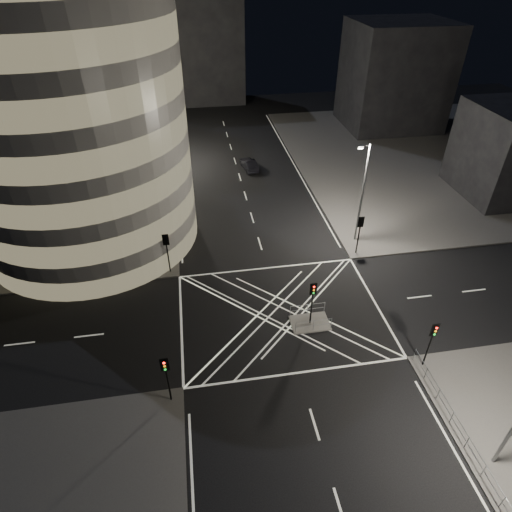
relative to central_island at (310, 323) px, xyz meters
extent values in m
plane|color=black|center=(-2.00, 1.50, -0.07)|extent=(120.00, 120.00, 0.00)
cube|color=#504E4B|center=(-31.00, 28.50, 0.00)|extent=(42.00, 42.00, 0.15)
cube|color=#504E4B|center=(27.00, 28.50, 0.00)|extent=(42.00, 42.00, 0.15)
cube|color=slate|center=(0.00, 0.00, 0.00)|extent=(3.00, 2.00, 0.15)
cylinder|color=gray|center=(-18.00, 15.50, 12.57)|extent=(20.00, 20.00, 25.00)
cube|color=gray|center=(-24.00, 43.50, 11.07)|extent=(24.00, 16.00, 22.00)
cube|color=black|center=(24.00, 41.50, 7.58)|extent=(14.00, 12.00, 15.00)
cube|color=black|center=(-6.00, 59.50, 8.93)|extent=(18.00, 8.00, 18.00)
cylinder|color=black|center=(-12.50, 10.50, 1.56)|extent=(0.32, 0.32, 2.98)
ellipsoid|color=black|center=(-12.50, 10.50, 4.12)|extent=(3.89, 3.89, 4.47)
cylinder|color=black|center=(-12.50, 16.50, 1.70)|extent=(0.32, 0.32, 3.26)
ellipsoid|color=black|center=(-12.50, 16.50, 4.72)|extent=(5.07, 5.07, 5.83)
cylinder|color=black|center=(-12.50, 22.50, 1.90)|extent=(0.32, 0.32, 3.65)
ellipsoid|color=black|center=(-12.50, 22.50, 4.72)|extent=(3.63, 3.63, 4.17)
cylinder|color=black|center=(-12.50, 28.50, 1.68)|extent=(0.32, 0.32, 3.22)
ellipsoid|color=black|center=(-12.50, 28.50, 4.86)|extent=(5.71, 5.71, 6.56)
cylinder|color=black|center=(-12.50, 34.50, 1.56)|extent=(0.32, 0.32, 2.97)
ellipsoid|color=black|center=(-12.50, 34.50, 4.24)|extent=(4.36, 4.36, 5.01)
cylinder|color=black|center=(-10.80, 8.30, 1.57)|extent=(0.12, 0.12, 3.00)
cube|color=black|center=(-10.80, 8.30, 3.52)|extent=(0.28, 0.22, 0.90)
cube|color=black|center=(-10.80, 8.30, 3.52)|extent=(0.55, 0.04, 1.10)
cylinder|color=black|center=(-10.80, -5.30, 1.57)|extent=(0.12, 0.12, 3.00)
cube|color=black|center=(-10.80, -5.30, 3.52)|extent=(0.28, 0.22, 0.90)
cube|color=black|center=(-10.80, -5.30, 3.52)|extent=(0.55, 0.04, 1.10)
cylinder|color=black|center=(6.80, 8.30, 1.57)|extent=(0.12, 0.12, 3.00)
cube|color=black|center=(6.80, 8.30, 3.52)|extent=(0.28, 0.22, 0.90)
cube|color=black|center=(6.80, 8.30, 3.52)|extent=(0.55, 0.04, 1.10)
cylinder|color=black|center=(6.80, -5.30, 1.57)|extent=(0.12, 0.12, 3.00)
cube|color=black|center=(6.80, -5.30, 3.52)|extent=(0.28, 0.22, 0.90)
cube|color=black|center=(6.80, -5.30, 3.52)|extent=(0.55, 0.04, 1.10)
cylinder|color=black|center=(0.00, 0.00, 1.57)|extent=(0.12, 0.12, 3.00)
cube|color=black|center=(0.00, 0.00, 3.52)|extent=(0.28, 0.22, 0.90)
cube|color=black|center=(0.00, 0.00, 3.52)|extent=(0.55, 0.04, 1.10)
cylinder|color=slate|center=(-11.50, 13.50, 5.08)|extent=(0.20, 0.20, 10.00)
cylinder|color=slate|center=(-11.05, 13.50, 9.93)|extent=(0.90, 0.10, 0.10)
cube|color=slate|center=(-10.60, 13.50, 9.83)|extent=(0.50, 0.25, 0.18)
cube|color=white|center=(-10.60, 13.50, 9.72)|extent=(0.42, 0.20, 0.05)
cylinder|color=slate|center=(-11.50, 31.50, 5.08)|extent=(0.20, 0.20, 10.00)
cylinder|color=slate|center=(-11.05, 31.50, 9.93)|extent=(0.90, 0.10, 0.10)
cube|color=slate|center=(-10.60, 31.50, 9.83)|extent=(0.50, 0.25, 0.18)
cube|color=white|center=(-10.60, 31.50, 9.72)|extent=(0.42, 0.20, 0.05)
cylinder|color=slate|center=(7.50, 10.50, 5.08)|extent=(0.20, 0.20, 10.00)
cylinder|color=slate|center=(7.05, 10.50, 9.93)|extent=(0.90, 0.10, 0.10)
cube|color=slate|center=(6.60, 10.50, 9.83)|extent=(0.50, 0.25, 0.18)
cube|color=white|center=(6.60, 10.50, 9.72)|extent=(0.42, 0.20, 0.05)
cube|color=slate|center=(6.30, -10.65, 0.62)|extent=(0.06, 11.70, 1.10)
cube|color=slate|center=(0.00, -0.90, 0.62)|extent=(2.80, 0.06, 1.10)
cube|color=slate|center=(0.00, 0.90, 0.62)|extent=(2.80, 0.06, 1.10)
imported|color=black|center=(-0.50, 28.61, 0.62)|extent=(2.14, 4.37, 1.38)
camera|label=1|loc=(-8.08, -22.86, 24.25)|focal=30.00mm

